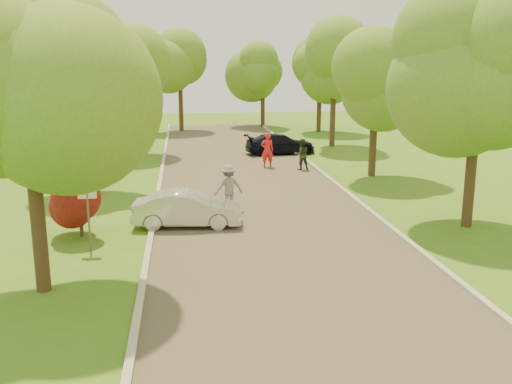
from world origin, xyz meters
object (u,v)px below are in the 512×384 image
person_striped (267,150)px  silver_sedan (187,209)px  street_sign (87,201)px  dark_sedan (280,144)px  person_olive (301,154)px  longboard (229,209)px  skateboarder (229,187)px

person_striped → silver_sedan: bearing=66.7°
street_sign → dark_sedan: street_sign is taller
person_olive → longboard: bearing=55.9°
skateboarder → person_striped: size_ratio=0.92×
skateboarder → person_olive: size_ratio=1.05×
longboard → person_olive: (4.49, 8.05, 0.72)m
person_olive → silver_sedan: bearing=53.3°
silver_sedan → person_striped: size_ratio=2.01×
silver_sedan → person_striped: 11.60m
silver_sedan → skateboarder: (1.58, 1.74, 0.35)m
dark_sedan → person_olive: person_olive is taller
dark_sedan → longboard: 13.98m
silver_sedan → dark_sedan: bearing=-16.1°
person_striped → person_olive: person_striped is taller
skateboarder → person_striped: (2.81, 9.00, -0.04)m
longboard → skateboarder: (0.00, -0.00, 0.88)m
silver_sedan → person_olive: bearing=-26.7°
street_sign → silver_sedan: 3.83m
dark_sedan → person_striped: bearing=154.5°
person_olive → dark_sedan: bearing=-92.4°
street_sign → longboard: 6.22m
street_sign → longboard: size_ratio=2.38×
skateboarder → person_olive: (4.49, 8.05, -0.15)m
longboard → person_striped: size_ratio=0.49×
silver_sedan → dark_sedan: dark_sedan is taller
street_sign → skateboarder: street_sign is taller
longboard → dark_sedan: bearing=-119.0°
longboard → person_striped: 9.46m
skateboarder → person_olive: 9.22m
person_striped → person_olive: (1.68, -0.95, -0.12)m
dark_sedan → skateboarder: skateboarder is taller
dark_sedan → person_olive: (0.23, -5.26, 0.20)m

